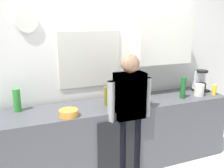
{
  "coord_description": "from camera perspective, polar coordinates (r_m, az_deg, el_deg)",
  "views": [
    {
      "loc": [
        -1.25,
        -2.56,
        1.99
      ],
      "look_at": [
        -0.13,
        0.25,
        1.2
      ],
      "focal_mm": 39.8,
      "sensor_mm": 36.0,
      "label": 1
    }
  ],
  "objects": [
    {
      "name": "kitchen_counter",
      "position": [
        3.47,
        1.68,
        -11.53
      ],
      "size": [
        3.13,
        0.64,
        0.91
      ],
      "primitive_type": "cube",
      "color": "#4C4C51",
      "rests_on": "ground_plane"
    },
    {
      "name": "dishwasher_panel",
      "position": [
        3.18,
        1.75,
        -15.14
      ],
      "size": [
        0.56,
        0.02,
        0.82
      ],
      "primitive_type": "cube",
      "color": "black",
      "rests_on": "ground_plane"
    },
    {
      "name": "back_wall_assembly",
      "position": [
        3.58,
        0.51,
        4.51
      ],
      "size": [
        4.73,
        0.42,
        2.6
      ],
      "color": "white",
      "rests_on": "ground_plane"
    },
    {
      "name": "coffee_maker",
      "position": [
        4.06,
        19.57,
        0.53
      ],
      "size": [
        0.2,
        0.2,
        0.33
      ],
      "color": "black",
      "rests_on": "kitchen_counter"
    },
    {
      "name": "bottle_green_wine",
      "position": [
        3.61,
        16.03,
        -0.84
      ],
      "size": [
        0.07,
        0.07,
        0.3
      ],
      "primitive_type": "cylinder",
      "color": "#195923",
      "rests_on": "kitchen_counter"
    },
    {
      "name": "bottle_clear_soda",
      "position": [
        3.19,
        -20.99,
        -3.49
      ],
      "size": [
        0.09,
        0.09,
        0.28
      ],
      "primitive_type": "cylinder",
      "color": "#2D8C33",
      "rests_on": "kitchen_counter"
    },
    {
      "name": "bottle_red_vinegar",
      "position": [
        3.25,
        4.67,
        -2.76
      ],
      "size": [
        0.06,
        0.06,
        0.22
      ],
      "primitive_type": "cylinder",
      "color": "maroon",
      "rests_on": "kitchen_counter"
    },
    {
      "name": "bottle_olive_oil",
      "position": [
        3.18,
        -1.3,
        -2.83
      ],
      "size": [
        0.06,
        0.06,
        0.25
      ],
      "primitive_type": "cylinder",
      "color": "olive",
      "rests_on": "kitchen_counter"
    },
    {
      "name": "cup_yellow_cup",
      "position": [
        3.09,
        3.82,
        -5.02
      ],
      "size": [
        0.07,
        0.07,
        0.08
      ],
      "primitive_type": "cylinder",
      "color": "yellow",
      "rests_on": "kitchen_counter"
    },
    {
      "name": "mixing_bowl",
      "position": [
        2.9,
        -9.95,
        -6.59
      ],
      "size": [
        0.22,
        0.22,
        0.08
      ],
      "primitive_type": "cylinder",
      "color": "orange",
      "rests_on": "kitchen_counter"
    },
    {
      "name": "potted_plant",
      "position": [
        3.61,
        7.25,
        -0.69
      ],
      "size": [
        0.15,
        0.15,
        0.23
      ],
      "color": "#9E5638",
      "rests_on": "kitchen_counter"
    },
    {
      "name": "dish_soap",
      "position": [
        3.93,
        22.47,
        -1.24
      ],
      "size": [
        0.06,
        0.06,
        0.18
      ],
      "color": "yellow",
      "rests_on": "kitchen_counter"
    },
    {
      "name": "storage_canister",
      "position": [
        3.81,
        19.4,
        -1.31
      ],
      "size": [
        0.14,
        0.14,
        0.17
      ],
      "primitive_type": "cylinder",
      "color": "silver",
      "rests_on": "kitchen_counter"
    },
    {
      "name": "person_at_sink",
      "position": [
        3.03,
        4.01,
        -5.43
      ],
      "size": [
        0.57,
        0.22,
        1.6
      ],
      "rotation": [
        0.0,
        0.0,
        -0.17
      ],
      "color": "black",
      "rests_on": "ground_plane"
    },
    {
      "name": "person_guest",
      "position": [
        3.03,
        4.01,
        -5.43
      ],
      "size": [
        0.57,
        0.22,
        1.6
      ],
      "rotation": [
        0.0,
        0.0,
        2.73
      ],
      "color": "black",
      "rests_on": "ground_plane"
    }
  ]
}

